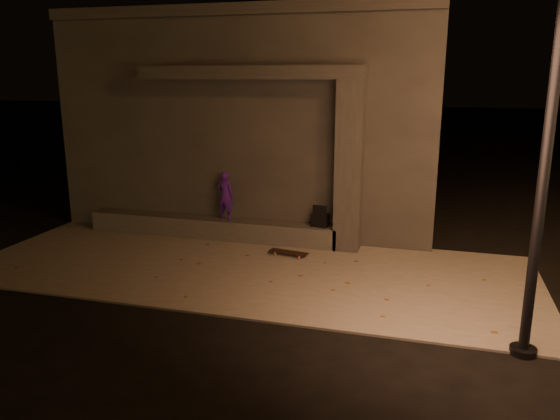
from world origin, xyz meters
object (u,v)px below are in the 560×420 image
(skateboard, at_px, (289,252))
(street_lamp_0, at_px, (556,73))
(column, at_px, (349,167))
(backpack, at_px, (320,219))
(skateboarder, at_px, (225,195))

(skateboard, distance_m, street_lamp_0, 6.31)
(street_lamp_0, bearing_deg, skateboard, 143.79)
(column, xyz_separation_m, backpack, (-0.60, 0.00, -1.18))
(skateboard, relative_size, street_lamp_0, 0.13)
(skateboarder, distance_m, backpack, 2.26)
(skateboarder, distance_m, skateboard, 2.14)
(skateboarder, height_order, backpack, skateboarder)
(skateboard, bearing_deg, street_lamp_0, -26.65)
(street_lamp_0, bearing_deg, column, 128.21)
(skateboarder, distance_m, street_lamp_0, 7.56)
(backpack, distance_m, skateboard, 1.12)
(skateboarder, height_order, skateboard, skateboarder)
(backpack, height_order, skateboard, backpack)
(backpack, xyz_separation_m, skateboard, (-0.49, -0.85, -0.54))
(column, relative_size, backpack, 7.26)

